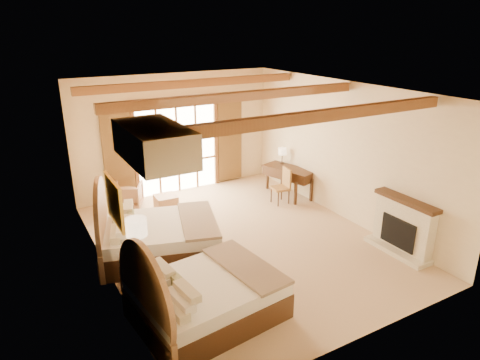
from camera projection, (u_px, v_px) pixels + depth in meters
floor at (240, 241)px, 9.16m from camera, size 7.00×7.00×0.00m
wall_back at (176, 134)px, 11.47m from camera, size 5.50×0.00×5.50m
wall_left at (101, 195)px, 7.33m from camera, size 0.00×7.00×7.00m
wall_right at (344, 151)px, 9.89m from camera, size 0.00×7.00×7.00m
ceiling at (240, 90)px, 8.06m from camera, size 7.00×7.00×0.00m
ceiling_beams at (240, 96)px, 8.10m from camera, size 5.39×4.60×0.18m
french_doors at (177, 147)px, 11.54m from camera, size 3.95×0.08×2.60m
fireplace at (402, 229)px, 8.56m from camera, size 0.46×1.40×1.16m
painting at (114, 202)px, 6.69m from camera, size 0.06×0.95×0.75m
canopy_valance at (154, 143)px, 5.40m from camera, size 0.70×1.40×0.45m
bed_near at (198, 296)px, 6.57m from camera, size 2.33×1.86×1.42m
bed_far at (152, 236)px, 8.39m from camera, size 2.73×2.29×1.49m
nightstand at (139, 280)px, 7.27m from camera, size 0.59×0.59×0.56m
floor_lamp at (137, 233)px, 6.61m from camera, size 0.33×0.33×1.56m
armchair at (128, 195)px, 10.75m from camera, size 0.93×0.94×0.64m
ottoman at (166, 203)px, 10.65m from camera, size 0.53×0.53×0.37m
desk at (289, 180)px, 11.51m from camera, size 1.01×1.53×0.76m
desk_chair at (281, 192)px, 11.01m from camera, size 0.46×0.46×0.93m
desk_lamp at (282, 152)px, 11.66m from camera, size 0.21×0.21×0.43m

